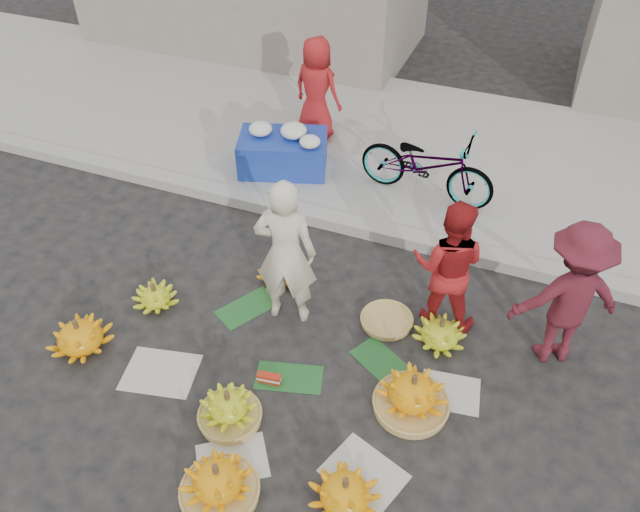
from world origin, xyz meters
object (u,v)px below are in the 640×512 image
(vendor_cream, at_px, (286,253))
(bicycle, at_px, (427,165))
(banana_bunch_4, at_px, (412,394))
(banana_bunch_0, at_px, (80,336))
(flower_table, at_px, (283,151))

(vendor_cream, relative_size, bicycle, 0.96)
(vendor_cream, bearing_deg, banana_bunch_4, 144.45)
(banana_bunch_0, bearing_deg, banana_bunch_4, 8.63)
(bicycle, bearing_deg, flower_table, 98.98)
(flower_table, distance_m, bicycle, 1.96)
(banana_bunch_0, height_order, bicycle, bicycle)
(banana_bunch_0, distance_m, banana_bunch_4, 3.33)
(banana_bunch_4, bearing_deg, flower_table, 130.50)
(flower_table, height_order, bicycle, bicycle)
(banana_bunch_0, xyz_separation_m, flower_table, (0.64, 3.61, 0.23))
(vendor_cream, relative_size, flower_table, 1.28)
(vendor_cream, xyz_separation_m, bicycle, (0.83, 2.50, -0.27))
(banana_bunch_4, xyz_separation_m, bicycle, (-0.71, 3.20, 0.38))
(banana_bunch_4, height_order, vendor_cream, vendor_cream)
(vendor_cream, bearing_deg, bicycle, -119.67)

